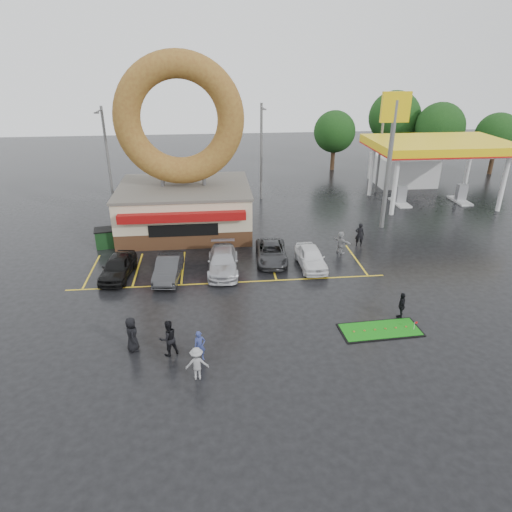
{
  "coord_description": "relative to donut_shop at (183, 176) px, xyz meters",
  "views": [
    {
      "loc": [
        -0.93,
        -22.08,
        13.33
      ],
      "look_at": [
        1.59,
        2.43,
        2.2
      ],
      "focal_mm": 32.0,
      "sensor_mm": 36.0,
      "label": 1
    }
  ],
  "objects": [
    {
      "name": "dumpster",
      "position": [
        -5.6,
        -2.79,
        -3.81
      ],
      "size": [
        1.98,
        1.49,
        1.3
      ],
      "primitive_type": "cube",
      "rotation": [
        0.0,
        0.0,
        0.17
      ],
      "color": "#163B19",
      "rests_on": "ground"
    },
    {
      "name": "person_blue",
      "position": [
        1.26,
        -17.27,
        -3.7
      ],
      "size": [
        0.65,
        0.53,
        1.54
      ],
      "primitive_type": "imported",
      "rotation": [
        0.0,
        0.0,
        0.33
      ],
      "color": "navy",
      "rests_on": "ground"
    },
    {
      "name": "car_grey",
      "position": [
        6.06,
        -6.58,
        -3.85
      ],
      "size": [
        2.35,
        4.57,
        1.23
      ],
      "primitive_type": "imported",
      "rotation": [
        0.0,
        0.0,
        -0.07
      ],
      "color": "#333335",
      "rests_on": "ground"
    },
    {
      "name": "car_silver",
      "position": [
        2.68,
        -7.87,
        -3.77
      ],
      "size": [
        2.16,
        4.88,
        1.39
      ],
      "primitive_type": "imported",
      "rotation": [
        0.0,
        0.0,
        -0.04
      ],
      "color": "#B0AFB5",
      "rests_on": "ground"
    },
    {
      "name": "person_blackjkt",
      "position": [
        -0.21,
        -16.69,
        -3.55
      ],
      "size": [
        1.11,
        1.03,
        1.84
      ],
      "primitive_type": "imported",
      "rotation": [
        0.0,
        0.0,
        3.62
      ],
      "color": "black",
      "rests_on": "ground"
    },
    {
      "name": "streetlight_right",
      "position": [
        19.0,
        8.95,
        0.32
      ],
      "size": [
        0.4,
        2.21,
        9.0
      ],
      "color": "slate",
      "rests_on": "ground"
    },
    {
      "name": "tree_far_d",
      "position": [
        17.0,
        19.03,
        0.07
      ],
      "size": [
        4.9,
        4.9,
        7.0
      ],
      "color": "#332114",
      "rests_on": "ground"
    },
    {
      "name": "person_cameraman",
      "position": [
        12.06,
        -14.68,
        -3.69
      ],
      "size": [
        0.64,
        0.98,
        1.55
      ],
      "primitive_type": "imported",
      "rotation": [
        0.0,
        0.0,
        -1.89
      ],
      "color": "black",
      "rests_on": "ground"
    },
    {
      "name": "streetlight_left",
      "position": [
        -7.0,
        6.95,
        0.32
      ],
      "size": [
        0.4,
        2.21,
        9.0
      ],
      "color": "slate",
      "rests_on": "ground"
    },
    {
      "name": "person_hoodie",
      "position": [
        1.15,
        -18.59,
        -3.67
      ],
      "size": [
        1.03,
        0.6,
        1.58
      ],
      "primitive_type": "imported",
      "rotation": [
        0.0,
        0.0,
        3.16
      ],
      "color": "gray",
      "rests_on": "ground"
    },
    {
      "name": "shell_sign",
      "position": [
        16.0,
        -0.97,
        2.91
      ],
      "size": [
        2.2,
        0.36,
        10.6
      ],
      "color": "slate",
      "rests_on": "ground"
    },
    {
      "name": "tree_far_b",
      "position": [
        35.0,
        15.03,
        0.07
      ],
      "size": [
        4.9,
        4.9,
        7.0
      ],
      "color": "#332114",
      "rests_on": "ground"
    },
    {
      "name": "person_walker_far",
      "position": [
        12.9,
        -4.64,
        -3.57
      ],
      "size": [
        0.75,
        0.6,
        1.8
      ],
      "primitive_type": "imported",
      "rotation": [
        0.0,
        0.0,
        2.86
      ],
      "color": "black",
      "rests_on": "ground"
    },
    {
      "name": "gas_station",
      "position": [
        23.0,
        7.97,
        -0.77
      ],
      "size": [
        12.3,
        13.65,
        5.9
      ],
      "color": "silver",
      "rests_on": "ground"
    },
    {
      "name": "donut_shop",
      "position": [
        0.0,
        0.0,
        0.0
      ],
      "size": [
        10.2,
        8.7,
        13.5
      ],
      "color": "#472B19",
      "rests_on": "ground"
    },
    {
      "name": "car_black",
      "position": [
        -4.04,
        -8.02,
        -3.75
      ],
      "size": [
        2.17,
        4.35,
        1.42
      ],
      "primitive_type": "imported",
      "rotation": [
        0.0,
        0.0,
        -0.12
      ],
      "color": "black",
      "rests_on": "ground"
    },
    {
      "name": "car_white",
      "position": [
        8.56,
        -7.81,
        -3.77
      ],
      "size": [
        1.77,
        4.12,
        1.39
      ],
      "primitive_type": "imported",
      "rotation": [
        0.0,
        0.0,
        0.03
      ],
      "color": "white",
      "rests_on": "ground"
    },
    {
      "name": "putting_green",
      "position": [
        10.57,
        -15.75,
        -4.43
      ],
      "size": [
        4.31,
        2.05,
        0.53
      ],
      "color": "black",
      "rests_on": "ground"
    },
    {
      "name": "ground",
      "position": [
        3.0,
        -12.97,
        -4.46
      ],
      "size": [
        120.0,
        120.0,
        0.0
      ],
      "primitive_type": "plane",
      "color": "black",
      "rests_on": "ground"
    },
    {
      "name": "person_bystander",
      "position": [
        -1.99,
        -16.15,
        -3.57
      ],
      "size": [
        0.76,
        0.98,
        1.79
      ],
      "primitive_type": "imported",
      "rotation": [
        0.0,
        0.0,
        1.8
      ],
      "color": "black",
      "rests_on": "ground"
    },
    {
      "name": "person_walker_near",
      "position": [
        11.18,
        -5.73,
        -3.66
      ],
      "size": [
        1.26,
        1.5,
        1.62
      ],
      "primitive_type": "imported",
      "rotation": [
        0.0,
        0.0,
        2.19
      ],
      "color": "#98989A",
      "rests_on": "ground"
    },
    {
      "name": "streetlight_mid",
      "position": [
        7.0,
        7.95,
        0.32
      ],
      "size": [
        0.4,
        2.21,
        9.0
      ],
      "color": "slate",
      "rests_on": "ground"
    },
    {
      "name": "car_dgrey",
      "position": [
        -0.82,
        -8.51,
        -3.78
      ],
      "size": [
        1.82,
        4.27,
        1.37
      ],
      "primitive_type": "imported",
      "rotation": [
        0.0,
        0.0,
        -0.09
      ],
      "color": "#2D2D30",
      "rests_on": "ground"
    },
    {
      "name": "tree_far_c",
      "position": [
        25.0,
        21.03,
        1.37
      ],
      "size": [
        6.3,
        6.3,
        9.0
      ],
      "color": "#332114",
      "rests_on": "ground"
    },
    {
      "name": "tree_far_a",
      "position": [
        29.0,
        17.03,
        0.72
      ],
      "size": [
        5.6,
        5.6,
        8.0
      ],
      "color": "#332114",
      "rests_on": "ground"
    }
  ]
}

